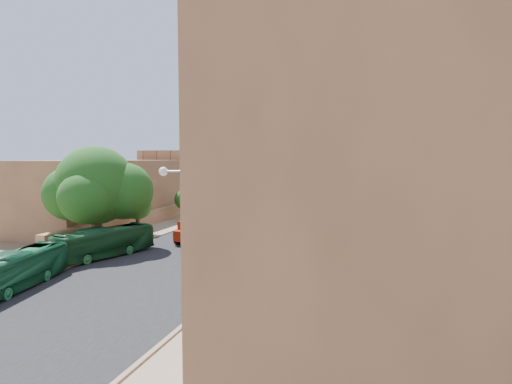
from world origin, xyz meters
The scene contains 36 objects.
ground centered at (0.00, 0.00, 0.00)m, with size 260.00×260.00×0.00m, color brown.
road_surface centered at (0.00, 30.00, 0.01)m, with size 14.00×140.00×0.01m, color black.
sidewalk_east centered at (9.50, 30.00, 0.01)m, with size 5.00×140.00×0.01m, color #856D57.
sidewalk_west centered at (-9.50, 30.00, 0.01)m, with size 5.00×140.00×0.01m, color #856D57.
kerb_east centered at (7.00, 30.00, 0.06)m, with size 0.25×140.00×0.12m, color #856D57.
kerb_west centered at (-7.00, 30.00, 0.06)m, with size 0.25×140.00×0.12m, color #856D57.
townhouse_a centered at (15.95, -3.00, 6.41)m, with size 9.00×14.00×16.40m.
townhouse_b centered at (15.95, 11.00, 5.66)m, with size 9.00×14.00×14.90m.
townhouse_c centered at (15.95, 25.00, 6.91)m, with size 9.00×14.00×17.40m.
townhouse_d centered at (15.95, 39.00, 6.16)m, with size 9.00×14.00×15.90m.
corner_block centered at (16.50, -16.50, 7.91)m, with size 9.20×10.20×15.70m.
west_wall centered at (-12.50, 20.00, 0.90)m, with size 1.00×40.00×1.80m, color #8E6340.
west_building_low centered at (-18.00, 18.00, 4.20)m, with size 10.00×28.00×8.40m, color brown.
west_building_mid centered at (-18.00, 44.00, 5.00)m, with size 10.00×22.00×10.00m, color #976944.
church centered at (0.00, 78.61, 9.52)m, with size 28.00×22.50×36.30m.
ficus_tree centered at (-9.41, 4.01, 5.81)m, with size 9.83×9.05×9.83m.
street_tree_a centered at (-10.00, 12.00, 3.22)m, with size 3.13×3.13×4.82m.
street_tree_b centered at (-10.00, 24.00, 2.82)m, with size 2.75×2.75×4.23m.
street_tree_c centered at (-10.00, 36.00, 3.14)m, with size 3.05×3.05×4.69m.
street_tree_d centered at (-10.00, 48.00, 3.52)m, with size 3.42×3.42×5.26m.
streetlamp centered at (7.72, -12.00, 5.20)m, with size 2.11×0.44×8.22m.
red_truck centered at (-1.53, 9.98, 1.57)m, with size 3.41×6.40×3.57m.
olive_pickup centered at (5.80, 20.00, 0.89)m, with size 3.13×4.79×1.83m.
bus_green_south centered at (-6.50, -8.38, 1.26)m, with size 2.11×9.02×2.51m, color #145634.
bus_green_north centered at (-6.50, 1.00, 1.32)m, with size 2.22×9.48×2.64m, color #1A542A.
bus_red_east centered at (6.44, 6.26, 1.58)m, with size 2.65×11.34×3.16m, color maroon.
bus_cream_east centered at (6.50, 32.46, 1.48)m, with size 2.48×10.62×2.96m, color beige.
car_blue_a centered at (-1.00, 21.88, 0.59)m, with size 1.40×3.48×1.19m, color #4686C0.
car_white_a centered at (-4.63, 30.63, 0.60)m, with size 1.26×3.62×1.19m, color silver.
car_cream centered at (2.37, 23.67, 0.56)m, with size 1.86×4.03×1.12m, color tan.
car_dkblue centered at (-5.00, 40.40, 0.66)m, with size 1.84×4.54×1.32m, color #142249.
car_white_b centered at (0.57, 37.68, 0.66)m, with size 1.56×3.87×1.32m, color white.
car_blue_b centered at (-2.68, 54.54, 0.67)m, with size 1.42×4.06×1.34m, color #406BC9.
pedestrian_a centered at (7.50, 11.68, 0.98)m, with size 0.71×0.47×1.95m, color black.
pedestrian_b centered at (9.86, -4.67, 0.83)m, with size 0.80×0.63×1.65m, color #2B2824.
pedestrian_c centered at (8.94, 20.26, 0.85)m, with size 1.00×0.41×1.70m, color #363639.
Camera 1 is at (16.58, -30.72, 8.62)m, focal length 30.00 mm.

